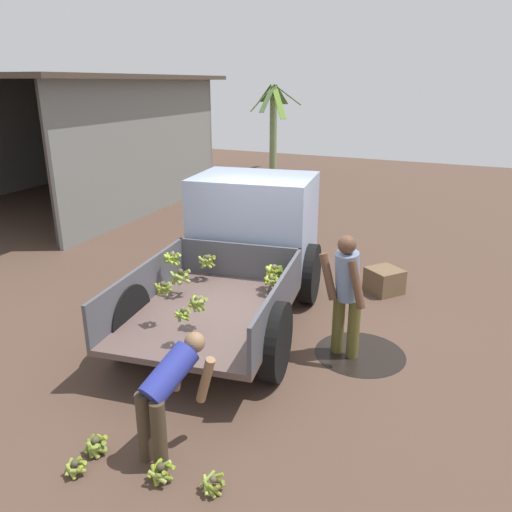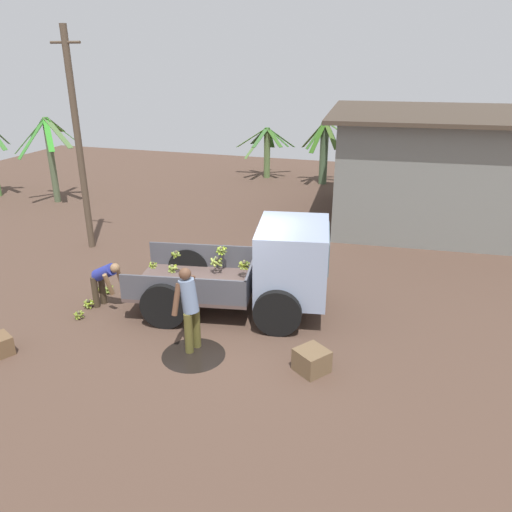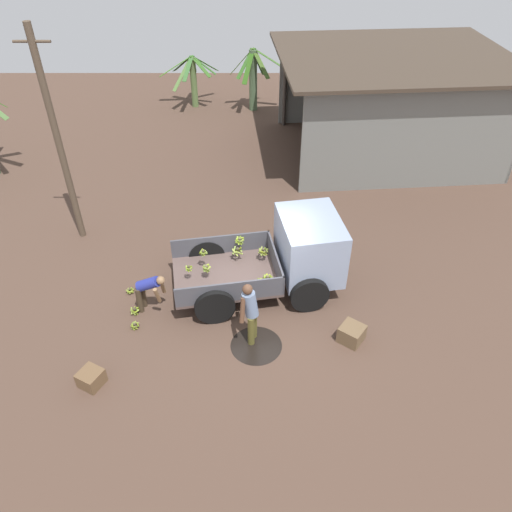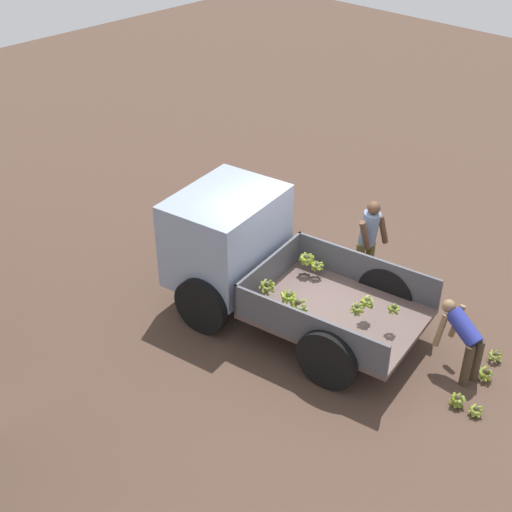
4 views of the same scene
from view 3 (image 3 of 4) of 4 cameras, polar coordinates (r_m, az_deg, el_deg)
name	(u,v)px [view 3 (image 3 of 4)]	position (r m, az deg, el deg)	size (l,w,h in m)	color
ground	(259,301)	(13.09, 0.33, -5.13)	(36.00, 36.00, 0.00)	#4E392D
mud_patch_0	(256,345)	(12.01, 0.03, -10.18)	(1.23, 1.23, 0.01)	black
cargo_truck	(293,252)	(12.92, 4.25, 0.43)	(4.56, 2.83, 2.04)	brown
warehouse_shed	(405,83)	(20.11, 16.67, 18.39)	(8.85, 7.44, 3.69)	slate
utility_pole	(58,141)	(14.75, -21.66, 12.09)	(0.90, 0.19, 6.12)	brown
banana_palm_2	(253,78)	(23.61, -0.32, 19.65)	(2.55, 2.10, 2.74)	#4F6947
banana_palm_5	(193,79)	(24.24, -7.22, 19.45)	(2.66, 2.64, 2.30)	#5E7A43
person_foreground_visitor	(250,311)	(11.47, -0.67, -6.26)	(0.49, 0.70, 1.71)	brown
person_worker_loading	(148,289)	(12.65, -12.22, -3.69)	(0.81, 0.63, 1.17)	#403323
banana_bunch_on_ground_0	(130,290)	(13.66, -14.21, -3.83)	(0.22, 0.22, 0.17)	#463F2D
banana_bunch_on_ground_1	(135,310)	(13.03, -13.69, -6.05)	(0.24, 0.24, 0.21)	#413A2A
banana_bunch_on_ground_2	(135,325)	(12.67, -13.69, -7.68)	(0.24, 0.23, 0.18)	brown
banana_bunch_on_ground_3	(141,289)	(13.60, -13.00, -3.74)	(0.25, 0.24, 0.21)	#4D4632
wooden_crate_0	(91,378)	(11.73, -18.33, -13.12)	(0.48, 0.48, 0.38)	brown
wooden_crate_1	(352,334)	(12.19, 10.87, -8.72)	(0.53, 0.53, 0.43)	brown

